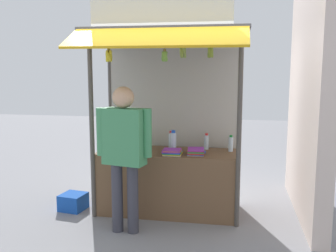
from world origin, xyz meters
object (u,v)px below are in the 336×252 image
magazine_stack_left (172,152)px  banana_bunch_inner_right (210,52)px  vendor_person (124,146)px  water_bottle_right (171,141)px  water_bottle_back_left (134,139)px  banana_bunch_inner_left (109,56)px  water_bottle_rear_center (206,142)px  magazine_stack_back_right (196,151)px  banana_bunch_leftmost (165,56)px  water_bottle_front_right (173,142)px  water_bottle_front_left (231,144)px  plastic_crate (73,202)px  banana_bunch_rightmost (183,51)px

magazine_stack_left → banana_bunch_inner_right: bearing=-29.4°
banana_bunch_inner_right → vendor_person: banana_bunch_inner_right is taller
water_bottle_right → vendor_person: vendor_person is taller
water_bottle_back_left → banana_bunch_inner_left: (-0.11, -0.70, 1.16)m
water_bottle_right → banana_bunch_inner_right: 1.45m
water_bottle_rear_center → magazine_stack_back_right: water_bottle_rear_center is taller
magazine_stack_back_right → magazine_stack_left: 0.31m
banana_bunch_leftmost → vendor_person: 1.17m
water_bottle_rear_center → water_bottle_front_right: 0.49m
water_bottle_front_left → magazine_stack_left: 0.82m
vendor_person → banana_bunch_inner_left: bearing=-35.7°
water_bottle_rear_center → plastic_crate: size_ratio=0.71×
magazine_stack_back_right → banana_bunch_inner_right: bearing=-61.2°
water_bottle_rear_center → water_bottle_back_left: size_ratio=0.91×
magazine_stack_left → vendor_person: (-0.48, -0.58, 0.18)m
banana_bunch_inner_right → magazine_stack_back_right: bearing=118.8°
water_bottle_front_right → banana_bunch_inner_left: size_ratio=1.01×
vendor_person → magazine_stack_back_right: bearing=-127.5°
banana_bunch_leftmost → banana_bunch_inner_right: bearing=0.0°
water_bottle_front_left → plastic_crate: bearing=-171.5°
water_bottle_front_left → banana_bunch_leftmost: bearing=-142.4°
magazine_stack_back_right → banana_bunch_inner_right: 1.33m
water_bottle_front_right → vendor_person: (-0.46, -0.77, 0.07)m
water_bottle_front_left → banana_bunch_rightmost: size_ratio=0.92×
water_bottle_rear_center → water_bottle_front_right: size_ratio=0.78×
water_bottle_rear_center → vendor_person: 1.34m
water_bottle_front_right → banana_bunch_inner_left: 1.43m
water_bottle_right → plastic_crate: 1.62m
vendor_person → banana_bunch_leftmost: bearing=-132.6°
magazine_stack_back_right → vendor_person: (-0.78, -0.65, 0.17)m
water_bottle_front_left → plastic_crate: water_bottle_front_left is taller
water_bottle_back_left → plastic_crate: water_bottle_back_left is taller
water_bottle_rear_center → water_bottle_front_left: 0.35m
water_bottle_rear_center → banana_bunch_leftmost: banana_bunch_leftmost is taller
banana_bunch_leftmost → banana_bunch_rightmost: same height
water_bottle_front_left → water_bottle_back_left: (-1.38, 0.08, 0.01)m
water_bottle_back_left → banana_bunch_leftmost: bearing=-50.2°
magazine_stack_left → plastic_crate: size_ratio=0.82×
water_bottle_rear_center → banana_bunch_inner_right: bearing=-83.1°
water_bottle_rear_center → water_bottle_back_left: water_bottle_back_left is taller
water_bottle_rear_center → magazine_stack_back_right: (-0.11, -0.34, -0.07)m
water_bottle_front_left → water_bottle_front_right: bearing=-169.3°
water_bottle_back_left → water_bottle_front_left: bearing=-3.5°
banana_bunch_rightmost → vendor_person: size_ratio=0.14×
water_bottle_right → water_bottle_front_left: bearing=0.2°
water_bottle_rear_center → water_bottle_front_left: (0.34, -0.08, -0.00)m
water_bottle_rear_center → vendor_person: bearing=-132.0°
water_bottle_front_right → banana_bunch_leftmost: (-0.03, -0.47, 1.13)m
banana_bunch_inner_right → plastic_crate: banana_bunch_inner_right is taller
magazine_stack_left → water_bottle_front_right: bearing=95.2°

